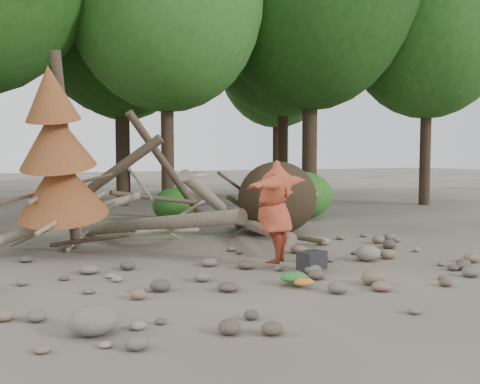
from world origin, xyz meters
name	(u,v)px	position (x,y,z in m)	size (l,w,h in m)	color
ground	(263,276)	(0.00, 0.00, 0.00)	(120.00, 120.00, 0.00)	#514C44
deadfall_pile	(259,200)	(2.02, 4.24, 0.95)	(8.55, 5.24, 3.30)	#332619
dead_conifer	(58,157)	(-3.12, 3.37, 2.11)	(2.06, 2.16, 4.35)	#4C3F30
bush_mid	(175,205)	(0.80, 7.80, 0.56)	(1.40, 1.40, 1.12)	#275E1B
bush_right	(302,195)	(5.00, 7.00, 0.80)	(2.00, 2.00, 1.60)	#316F22
frisbee_thrower	(275,212)	(0.55, 0.62, 1.07)	(2.89, 2.00, 1.97)	#A23D24
backpack	(312,263)	(0.94, -0.11, 0.17)	(0.50, 0.33, 0.33)	black
cloth_green	(294,280)	(0.14, -0.82, 0.09)	(0.48, 0.40, 0.18)	#2D692A
cloth_orange	(304,285)	(0.18, -1.08, 0.06)	(0.33, 0.27, 0.12)	#C36F21
boulder_front_left	(93,320)	(-3.27, -1.95, 0.18)	(0.60, 0.54, 0.36)	#6D675B
boulder_front_right	(373,277)	(1.36, -1.34, 0.13)	(0.42, 0.38, 0.25)	brown
boulder_mid_right	(368,253)	(2.55, 0.33, 0.16)	(0.53, 0.47, 0.32)	gray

